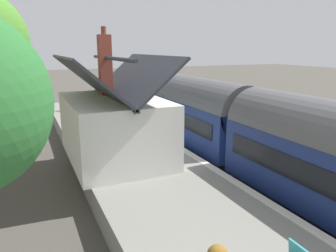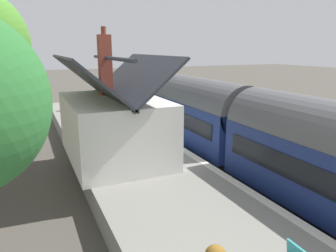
# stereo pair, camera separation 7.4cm
# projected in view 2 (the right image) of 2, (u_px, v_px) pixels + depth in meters

# --- Properties ---
(ground_plane) EXTENTS (160.00, 160.00, 0.00)m
(ground_plane) POSITION_uv_depth(u_px,v_px,m) (190.00, 156.00, 17.92)
(ground_plane) COLOR #4C473F
(platform) EXTENTS (32.00, 5.29, 0.98)m
(platform) POSITION_uv_depth(u_px,v_px,m) (128.00, 157.00, 16.35)
(platform) COLOR gray
(platform) RESTS_ON ground
(platform_edge_coping) EXTENTS (32.00, 0.36, 0.02)m
(platform_edge_coping) POSITION_uv_depth(u_px,v_px,m) (171.00, 142.00, 17.21)
(platform_edge_coping) COLOR beige
(platform_edge_coping) RESTS_ON platform
(rail_near) EXTENTS (52.00, 0.08, 0.14)m
(rail_near) POSITION_uv_depth(u_px,v_px,m) (215.00, 152.00, 18.54)
(rail_near) COLOR gray
(rail_near) RESTS_ON ground
(rail_far) EXTENTS (52.00, 0.08, 0.14)m
(rail_far) POSITION_uv_depth(u_px,v_px,m) (193.00, 155.00, 17.97)
(rail_far) COLOR gray
(rail_far) RESTS_ON ground
(train) EXTENTS (15.80, 2.73, 4.32)m
(train) POSITION_uv_depth(u_px,v_px,m) (242.00, 130.00, 14.81)
(train) COLOR black
(train) RESTS_ON ground
(station_building) EXTENTS (6.68, 4.29, 5.92)m
(station_building) POSITION_uv_depth(u_px,v_px,m) (114.00, 124.00, 14.59)
(station_building) COLOR white
(station_building) RESTS_ON platform
(bench_by_lamp) EXTENTS (1.40, 0.45, 0.88)m
(bench_by_lamp) POSITION_uv_depth(u_px,v_px,m) (100.00, 110.00, 23.67)
(bench_by_lamp) COLOR teal
(bench_by_lamp) RESTS_ON platform
(planter_bench_left) EXTENTS (0.59, 0.59, 0.87)m
(planter_bench_left) POSITION_uv_depth(u_px,v_px,m) (75.00, 107.00, 24.87)
(planter_bench_left) COLOR teal
(planter_bench_left) RESTS_ON platform
(planter_edge_far) EXTENTS (0.53, 0.53, 0.89)m
(planter_edge_far) POSITION_uv_depth(u_px,v_px,m) (81.00, 104.00, 26.16)
(planter_edge_far) COLOR #9E5138
(planter_edge_far) RESTS_ON platform
(planter_edge_near) EXTENTS (0.48, 0.48, 0.84)m
(planter_edge_near) POSITION_uv_depth(u_px,v_px,m) (64.00, 105.00, 25.69)
(planter_edge_near) COLOR #9E5138
(planter_edge_near) RESTS_ON platform
(lamp_post_platform) EXTENTS (0.32, 0.50, 3.83)m
(lamp_post_platform) POSITION_uv_depth(u_px,v_px,m) (123.00, 83.00, 21.66)
(lamp_post_platform) COLOR black
(lamp_post_platform) RESTS_ON platform
(station_sign_board) EXTENTS (0.96, 0.06, 1.57)m
(station_sign_board) POSITION_uv_depth(u_px,v_px,m) (132.00, 109.00, 20.24)
(station_sign_board) COLOR black
(station_sign_board) RESTS_ON platform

